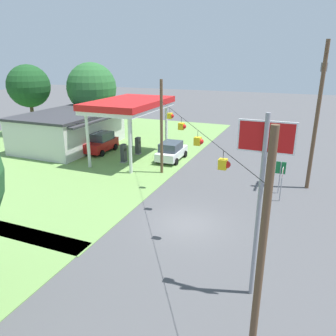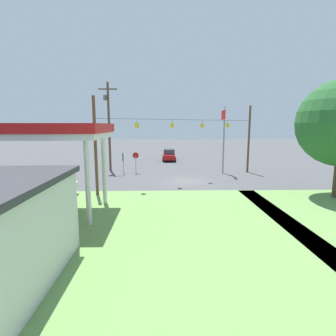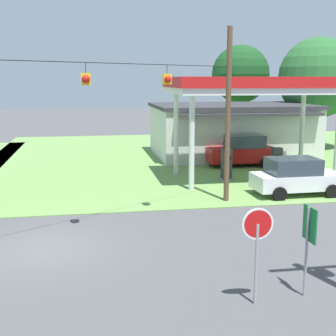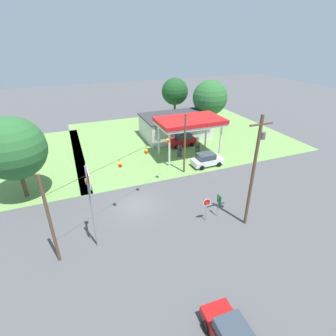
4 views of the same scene
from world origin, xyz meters
name	(u,v)px [view 3 (image 3 of 4)]	position (x,y,z in m)	size (l,w,h in m)	color
ground_plane	(44,249)	(0.00, 0.00, 0.00)	(160.00, 160.00, 0.00)	#4C4C4F
grass_verge_station_corner	(238,155)	(12.64, 17.89, 0.02)	(36.00, 28.00, 0.04)	#6B934C
gas_station_canopy	(254,87)	(10.64, 9.51, 5.17)	(9.31, 5.62, 5.71)	silver
gas_station_store	(231,130)	(12.02, 17.87, 1.91)	(11.33, 8.41, 3.80)	silver
fuel_pump_near	(226,165)	(9.16, 9.51, 0.85)	(0.71, 0.56, 1.78)	gray
fuel_pump_far	(276,164)	(12.12, 9.51, 0.85)	(0.71, 0.56, 1.78)	gray
car_at_pumps_front	(296,176)	(11.48, 5.57, 0.94)	(4.35, 2.19, 1.84)	white
car_at_pumps_rear	(242,151)	(11.37, 13.44, 1.04)	(4.34, 2.18, 2.06)	#AD1414
stop_sign_roadside	(257,235)	(5.58, -4.89, 1.81)	(0.80, 0.08, 2.50)	#99999E
route_sign	(309,233)	(7.04, -4.67, 1.71)	(0.10, 0.70, 2.40)	gray
signal_span_gantry	(37,120)	(0.00, -0.01, 4.30)	(15.84, 10.24, 7.86)	brown
tree_behind_station	(241,74)	(15.45, 26.31, 6.04)	(5.23, 5.23, 8.68)	#4C3828
tree_far_back	(318,78)	(19.85, 20.08, 5.71)	(6.38, 6.38, 8.91)	#4C3828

